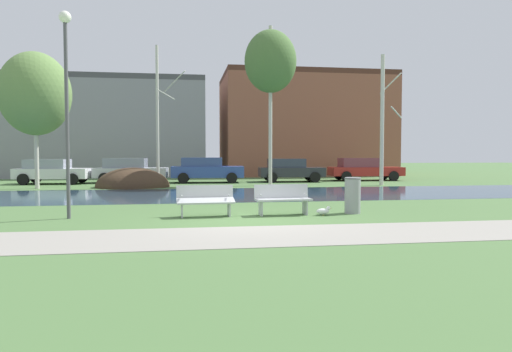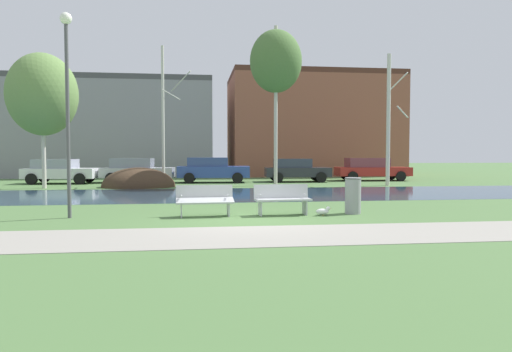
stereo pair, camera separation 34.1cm
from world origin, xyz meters
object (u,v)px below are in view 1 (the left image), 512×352
Objects in this scene: parked_suv_fifth_red at (364,169)px; parked_van_nearest_white at (52,171)px; parked_sedan_second_silver at (130,170)px; parked_hatch_third_blue at (206,169)px; bench_left at (205,200)px; streetlamp at (66,82)px; bench_right at (283,199)px; parked_wagon_fourth_dark at (290,170)px; seagull at (323,211)px; trash_bin at (353,195)px.

parked_van_nearest_white is at bearing -178.39° from parked_suv_fifth_red.
parked_sedan_second_silver reaches higher than parked_van_nearest_white.
parked_hatch_third_blue is at bearing -175.95° from parked_suv_fifth_red.
bench_left is 15.26m from parked_hatch_third_blue.
parked_hatch_third_blue is at bearing 73.67° from streetlamp.
parked_van_nearest_white is at bearing 123.97° from bench_right.
streetlamp is 16.02m from parked_sedan_second_silver.
parked_sedan_second_silver is 0.91× the size of parked_suv_fifth_red.
parked_wagon_fourth_dark is (3.73, 15.26, 0.29)m from bench_right.
bench_left is 0.37× the size of parked_hatch_third_blue.
bench_left is 0.39× the size of parked_van_nearest_white.
bench_right is 0.37× the size of parked_sedan_second_silver.
parked_hatch_third_blue is (0.74, 15.23, 0.33)m from bench_left.
parked_van_nearest_white is at bearing 179.35° from parked_wagon_fourth_dark.
parked_wagon_fourth_dark is at bearing 57.54° from streetlamp.
bench_right is 15.71m from parked_wagon_fourth_dark.
parked_suv_fifth_red is at bearing 64.57° from seagull.
parked_wagon_fourth_dark is (9.62, 15.12, -2.92)m from streetlamp.
streetlamp is at bearing -133.00° from parked_suv_fifth_red.
bench_right is 17.01m from parked_sedan_second_silver.
parked_wagon_fourth_dark reaches higher than bench_right.
streetlamp is (-5.89, 0.14, 3.21)m from bench_right.
parked_wagon_fourth_dark is (2.61, 15.58, 0.63)m from seagull.
bench_right is 0.40× the size of parked_wagon_fourth_dark.
streetlamp reaches higher than parked_wagon_fourth_dark.
parked_wagon_fourth_dark is (9.77, -0.64, -0.02)m from parked_sedan_second_silver.
parked_suv_fifth_red is at bearing 47.00° from streetlamp.
seagull is (3.32, -0.32, -0.34)m from bench_left.
bench_right is 18.26m from parked_suv_fifth_red.
trash_bin reaches higher than bench_left.
parked_sedan_second_silver is (-0.15, 15.76, -2.91)m from streetlamp.
bench_right is at bearing -103.72° from parked_wagon_fourth_dark.
seagull is 18.05m from parked_suv_fifth_red.
parked_wagon_fourth_dark is at bearing 80.48° from seagull.
streetlamp is 18.16m from parked_wagon_fourth_dark.
bench_right is 0.34× the size of parked_suv_fifth_red.
parked_van_nearest_white reaches higher than seagull.
parked_sedan_second_silver reaches higher than parked_wagon_fourth_dark.
bench_left is at bearing -62.06° from parked_van_nearest_white.
parked_van_nearest_white reaches higher than bench_right.
trash_bin is 15.31m from parked_wagon_fourth_dark.
trash_bin is at bearing 19.79° from seagull.
parked_van_nearest_white is at bearing 178.79° from parked_hatch_third_blue.
parked_van_nearest_white is at bearing 117.94° from bench_left.
parked_van_nearest_white is 0.94× the size of parked_hatch_third_blue.
parked_hatch_third_blue is at bearing 95.51° from bench_right.
streetlamp is 1.16× the size of parked_suv_fifth_red.
parked_hatch_third_blue reaches higher than parked_suv_fifth_red.
seagull is at bearing -99.52° from parked_wagon_fourth_dark.
bench_left is 0.34× the size of parked_suv_fifth_red.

